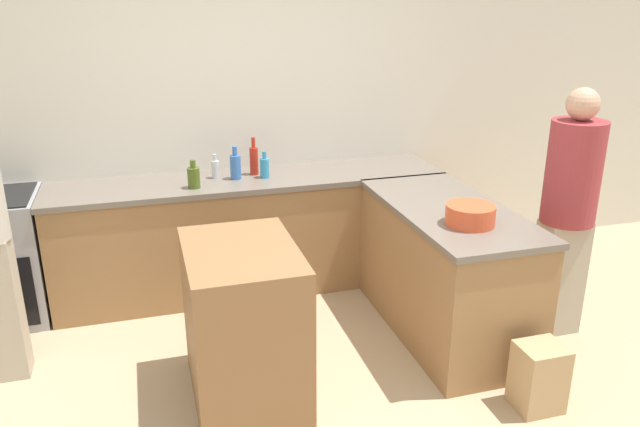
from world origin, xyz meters
TOP-DOWN VIEW (x-y plane):
  - ground_plane at (0.00, 0.00)m, footprint 14.00×14.00m
  - wall_back at (0.00, 2.03)m, footprint 8.00×0.06m
  - counter_back at (0.00, 1.70)m, footprint 2.91×0.64m
  - counter_peninsula at (1.11, 0.67)m, footprint 0.69×1.47m
  - island_table at (-0.29, 0.34)m, footprint 0.60×0.83m
  - mixing_bowl at (1.07, 0.36)m, footprint 0.29×0.29m
  - vinegar_bottle_clear at (-0.24, 1.75)m, footprint 0.06×0.06m
  - hot_sauce_bottle at (0.05, 1.77)m, footprint 0.06×0.06m
  - water_bottle_blue at (-0.10, 1.69)m, footprint 0.08×0.08m
  - dish_soap_bottle at (0.11, 1.66)m, footprint 0.07×0.07m
  - olive_oil_bottle at (-0.41, 1.55)m, footprint 0.09×0.09m
  - person_at_peninsula at (1.83, 0.45)m, footprint 0.34×0.34m
  - paper_bag at (1.22, -0.24)m, footprint 0.25×0.22m

SIDE VIEW (x-z plane):
  - ground_plane at x=0.00m, z-range 0.00..0.00m
  - paper_bag at x=1.22m, z-range 0.00..0.38m
  - counter_back at x=0.00m, z-range 0.00..0.88m
  - counter_peninsula at x=1.11m, z-range 0.00..0.88m
  - island_table at x=-0.29m, z-range 0.00..0.90m
  - person_at_peninsula at x=1.83m, z-range 0.07..1.71m
  - mixing_bowl at x=1.07m, z-range 0.88..1.00m
  - vinegar_bottle_clear at x=-0.24m, z-range 0.86..1.04m
  - dish_soap_bottle at x=0.11m, z-range 0.86..1.06m
  - olive_oil_bottle at x=-0.41m, z-range 0.86..1.06m
  - water_bottle_blue at x=-0.10m, z-range 0.86..1.10m
  - hot_sauce_bottle at x=0.05m, z-range 0.85..1.14m
  - wall_back at x=0.00m, z-range 0.00..2.70m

